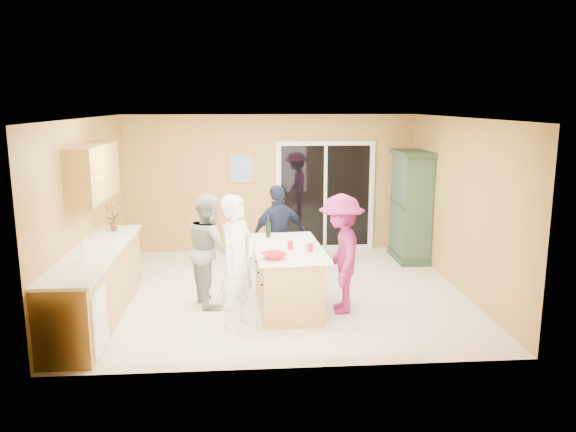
{
  "coord_description": "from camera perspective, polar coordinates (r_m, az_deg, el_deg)",
  "views": [
    {
      "loc": [
        -0.49,
        -8.1,
        2.82
      ],
      "look_at": [
        0.15,
        0.1,
        1.15
      ],
      "focal_mm": 35.0,
      "sensor_mm": 36.0,
      "label": 1
    }
  ],
  "objects": [
    {
      "name": "tulip_vase",
      "position": [
        8.71,
        -17.38,
        -0.07
      ],
      "size": [
        0.25,
        0.18,
        0.43
      ],
      "primitive_type": "imported",
      "rotation": [
        0.0,
        0.0,
        0.14
      ],
      "color": "#B6121F",
      "rests_on": "left_cabinet_run"
    },
    {
      "name": "woman_navy",
      "position": [
        8.71,
        -0.96,
        -1.98
      ],
      "size": [
        1.01,
        0.74,
        1.58
      ],
      "primitive_type": "imported",
      "rotation": [
        0.0,
        0.0,
        3.57
      ],
      "color": "#191F38",
      "rests_on": "floor"
    },
    {
      "name": "left_cabinet_run",
      "position": [
        7.68,
        -19.15,
        -7.04
      ],
      "size": [
        0.65,
        3.05,
        1.24
      ],
      "color": "tan",
      "rests_on": "floor"
    },
    {
      "name": "green_hutch",
      "position": [
        10.33,
        12.38,
        0.87
      ],
      "size": [
        0.57,
        1.08,
        1.98
      ],
      "color": "#233928",
      "rests_on": "floor"
    },
    {
      "name": "wall_left",
      "position": [
        8.54,
        -19.73,
        0.55
      ],
      "size": [
        0.1,
        5.0,
        2.6
      ],
      "primitive_type": "cube",
      "color": "tan",
      "rests_on": "ground"
    },
    {
      "name": "kitchen_island",
      "position": [
        7.8,
        -0.05,
        -6.47
      ],
      "size": [
        1.0,
        1.73,
        0.89
      ],
      "rotation": [
        0.0,
        0.0,
        0.05
      ],
      "color": "tan",
      "rests_on": "floor"
    },
    {
      "name": "tumbler_near",
      "position": [
        7.4,
        2.26,
        -3.23
      ],
      "size": [
        0.08,
        0.08,
        0.11
      ],
      "primitive_type": "cylinder",
      "rotation": [
        0.0,
        0.0,
        -0.04
      ],
      "color": "red",
      "rests_on": "kitchen_island"
    },
    {
      "name": "wall_back",
      "position": [
        10.72,
        -1.8,
        3.32
      ],
      "size": [
        5.5,
        0.1,
        2.6
      ],
      "primitive_type": "cube",
      "color": "tan",
      "rests_on": "ground"
    },
    {
      "name": "tumbler_far",
      "position": [
        7.5,
        0.24,
        -2.99
      ],
      "size": [
        0.08,
        0.08,
        0.11
      ],
      "primitive_type": "cylinder",
      "rotation": [
        0.0,
        0.0,
        -0.01
      ],
      "color": "red",
      "rests_on": "kitchen_island"
    },
    {
      "name": "woman_white",
      "position": [
        7.1,
        -5.15,
        -4.65
      ],
      "size": [
        0.69,
        0.74,
        1.7
      ],
      "primitive_type": "imported",
      "rotation": [
        0.0,
        0.0,
        0.98
      ],
      "color": "silver",
      "rests_on": "floor"
    },
    {
      "name": "sliding_door",
      "position": [
        10.82,
        3.79,
        2.03
      ],
      "size": [
        1.9,
        0.07,
        2.1
      ],
      "color": "silver",
      "rests_on": "floor"
    },
    {
      "name": "wall_right",
      "position": [
        8.85,
        17.09,
        1.08
      ],
      "size": [
        0.1,
        5.0,
        2.6
      ],
      "primitive_type": "cube",
      "color": "tan",
      "rests_on": "ground"
    },
    {
      "name": "upper_cabinets",
      "position": [
        8.22,
        -19.18,
        4.25
      ],
      "size": [
        0.35,
        1.6,
        0.75
      ],
      "primitive_type": "cube",
      "color": "tan",
      "rests_on": "wall_left"
    },
    {
      "name": "floor",
      "position": [
        8.59,
        -0.95,
        -7.69
      ],
      "size": [
        5.5,
        5.5,
        0.0
      ],
      "primitive_type": "plane",
      "color": "white",
      "rests_on": "ground"
    },
    {
      "name": "ceiling",
      "position": [
        8.11,
        -1.02,
        9.93
      ],
      "size": [
        5.5,
        5.0,
        0.1
      ],
      "primitive_type": "cube",
      "color": "white",
      "rests_on": "wall_back"
    },
    {
      "name": "wall_front",
      "position": [
        5.82,
        0.51,
        -3.64
      ],
      "size": [
        5.5,
        0.1,
        2.6
      ],
      "primitive_type": "cube",
      "color": "tan",
      "rests_on": "ground"
    },
    {
      "name": "serving_bowl",
      "position": [
        7.07,
        -1.46,
        -4.06
      ],
      "size": [
        0.39,
        0.39,
        0.07
      ],
      "primitive_type": "imported",
      "rotation": [
        0.0,
        0.0,
        0.4
      ],
      "color": "red",
      "rests_on": "kitchen_island"
    },
    {
      "name": "framed_picture",
      "position": [
        10.64,
        -4.77,
        4.85
      ],
      "size": [
        0.46,
        0.04,
        0.56
      ],
      "color": "tan",
      "rests_on": "wall_back"
    },
    {
      "name": "woman_magenta",
      "position": [
        7.62,
        5.43,
        -3.85
      ],
      "size": [
        0.69,
        1.09,
        1.62
      ],
      "primitive_type": "imported",
      "rotation": [
        0.0,
        0.0,
        -1.65
      ],
      "color": "#851D4F",
      "rests_on": "floor"
    },
    {
      "name": "white_plate",
      "position": [
        7.67,
        -2.37,
        -3.05
      ],
      "size": [
        0.3,
        0.3,
        0.02
      ],
      "primitive_type": "cylinder",
      "rotation": [
        0.0,
        0.0,
        -0.21
      ],
      "color": "silver",
      "rests_on": "kitchen_island"
    },
    {
      "name": "wine_bottle",
      "position": [
        8.16,
        -2.03,
        -1.32
      ],
      "size": [
        0.07,
        0.07,
        0.32
      ],
      "rotation": [
        0.0,
        0.0,
        -0.16
      ],
      "color": "black",
      "rests_on": "kitchen_island"
    },
    {
      "name": "woman_grey",
      "position": [
        7.99,
        -7.96,
        -3.35
      ],
      "size": [
        0.81,
        0.92,
        1.58
      ],
      "primitive_type": "imported",
      "rotation": [
        0.0,
        0.0,
        1.88
      ],
      "color": "#A8A8AB",
      "rests_on": "floor"
    }
  ]
}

